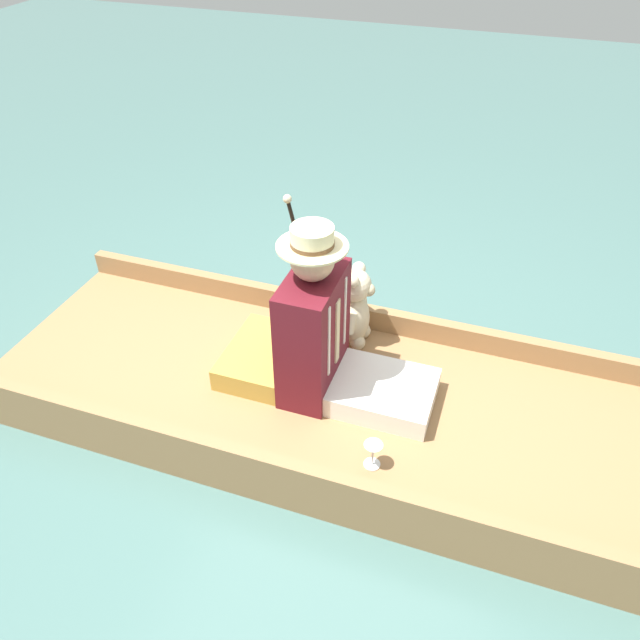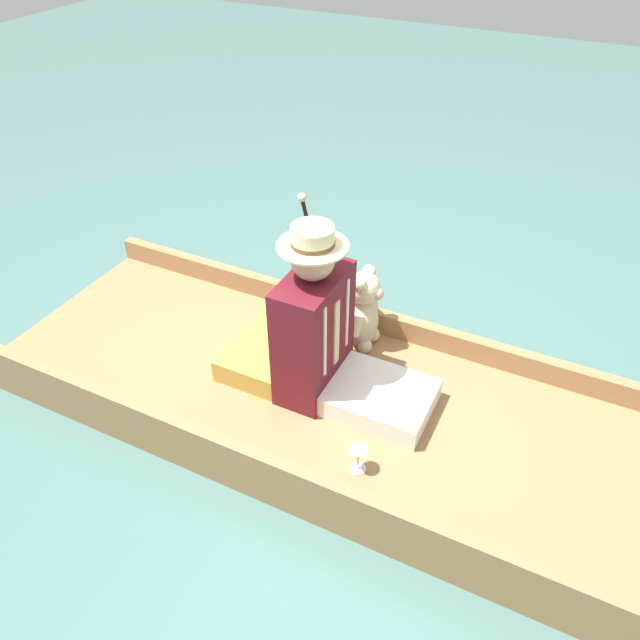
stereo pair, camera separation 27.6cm
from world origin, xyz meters
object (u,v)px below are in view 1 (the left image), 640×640
(walking_cane, at_px, (301,251))
(teddy_bear, at_px, (355,308))
(wine_glass, at_px, (373,450))
(seated_person, at_px, (329,338))

(walking_cane, bearing_deg, teddy_bear, 76.34)
(wine_glass, distance_m, walking_cane, 1.10)
(seated_person, xyz_separation_m, wine_glass, (0.38, 0.32, -0.21))
(seated_person, relative_size, teddy_bear, 1.91)
(teddy_bear, height_order, wine_glass, teddy_bear)
(seated_person, height_order, teddy_bear, seated_person)
(wine_glass, height_order, walking_cane, walking_cane)
(wine_glass, relative_size, walking_cane, 0.17)
(seated_person, bearing_deg, teddy_bear, 167.19)
(seated_person, xyz_separation_m, teddy_bear, (-0.38, 0.01, -0.10))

